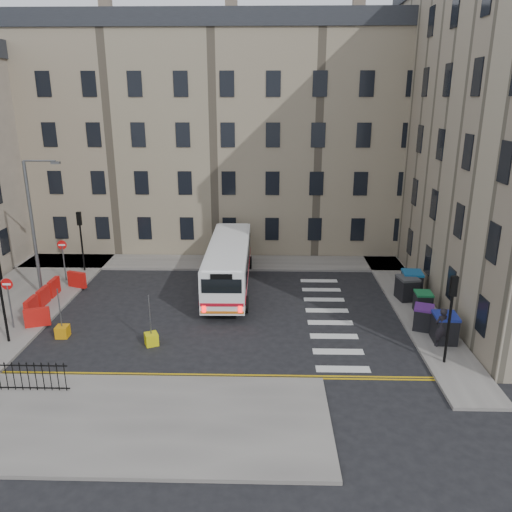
{
  "coord_description": "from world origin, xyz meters",
  "views": [
    {
      "loc": [
        0.63,
        -25.64,
        11.49
      ],
      "look_at": [
        -0.04,
        1.06,
        3.0
      ],
      "focal_mm": 35.0,
      "sensor_mm": 36.0,
      "label": 1
    }
  ],
  "objects_px": {
    "bus": "(229,263)",
    "wheelie_bin_d": "(407,288)",
    "streetlamp": "(33,227)",
    "wheelie_bin_b": "(423,317)",
    "pedestrian": "(441,327)",
    "bollard_chevron": "(151,339)",
    "bollard_yellow": "(63,331)",
    "wheelie_bin_c": "(423,302)",
    "wheelie_bin_a": "(445,328)",
    "wheelie_bin_e": "(412,283)"
  },
  "relations": [
    {
      "from": "bus",
      "to": "wheelie_bin_c",
      "type": "bearing_deg",
      "value": -19.19
    },
    {
      "from": "wheelie_bin_c",
      "to": "streetlamp",
      "type": "bearing_deg",
      "value": 178.03
    },
    {
      "from": "streetlamp",
      "to": "pedestrian",
      "type": "bearing_deg",
      "value": -15.17
    },
    {
      "from": "wheelie_bin_c",
      "to": "bollard_yellow",
      "type": "xyz_separation_m",
      "value": [
        -18.86,
        -3.25,
        -0.43
      ]
    },
    {
      "from": "wheelie_bin_c",
      "to": "bollard_chevron",
      "type": "distance_m",
      "value": 14.76
    },
    {
      "from": "bollard_yellow",
      "to": "wheelie_bin_b",
      "type": "bearing_deg",
      "value": 3.55
    },
    {
      "from": "streetlamp",
      "to": "wheelie_bin_c",
      "type": "xyz_separation_m",
      "value": [
        22.21,
        -1.95,
        -3.61
      ]
    },
    {
      "from": "wheelie_bin_b",
      "to": "wheelie_bin_e",
      "type": "distance_m",
      "value": 4.7
    },
    {
      "from": "bus",
      "to": "wheelie_bin_b",
      "type": "distance_m",
      "value": 11.99
    },
    {
      "from": "wheelie_bin_d",
      "to": "bollard_chevron",
      "type": "relative_size",
      "value": 2.36
    },
    {
      "from": "pedestrian",
      "to": "wheelie_bin_a",
      "type": "bearing_deg",
      "value": -149.76
    },
    {
      "from": "wheelie_bin_b",
      "to": "bollard_yellow",
      "type": "bearing_deg",
      "value": -156.63
    },
    {
      "from": "streetlamp",
      "to": "bollard_yellow",
      "type": "xyz_separation_m",
      "value": [
        3.35,
        -5.2,
        -4.04
      ]
    },
    {
      "from": "bus",
      "to": "wheelie_bin_d",
      "type": "relative_size",
      "value": 7.52
    },
    {
      "from": "streetlamp",
      "to": "wheelie_bin_a",
      "type": "bearing_deg",
      "value": -13.76
    },
    {
      "from": "wheelie_bin_c",
      "to": "pedestrian",
      "type": "relative_size",
      "value": 0.59
    },
    {
      "from": "bus",
      "to": "bollard_chevron",
      "type": "distance_m",
      "value": 8.45
    },
    {
      "from": "streetlamp",
      "to": "wheelie_bin_d",
      "type": "xyz_separation_m",
      "value": [
        21.81,
        -0.11,
        -3.5
      ]
    },
    {
      "from": "bollard_yellow",
      "to": "pedestrian",
      "type": "bearing_deg",
      "value": -2.25
    },
    {
      "from": "wheelie_bin_a",
      "to": "bollard_chevron",
      "type": "height_order",
      "value": "wheelie_bin_a"
    },
    {
      "from": "streetlamp",
      "to": "bollard_chevron",
      "type": "distance_m",
      "value": 10.74
    },
    {
      "from": "bus",
      "to": "wheelie_bin_b",
      "type": "xyz_separation_m",
      "value": [
        10.43,
        -5.85,
        -0.9
      ]
    },
    {
      "from": "pedestrian",
      "to": "wheelie_bin_d",
      "type": "bearing_deg",
      "value": -112.84
    },
    {
      "from": "streetlamp",
      "to": "bollard_yellow",
      "type": "relative_size",
      "value": 13.57
    },
    {
      "from": "streetlamp",
      "to": "bollard_yellow",
      "type": "bearing_deg",
      "value": -57.22
    },
    {
      "from": "wheelie_bin_c",
      "to": "bollard_yellow",
      "type": "distance_m",
      "value": 19.15
    },
    {
      "from": "bollard_yellow",
      "to": "bollard_chevron",
      "type": "height_order",
      "value": "same"
    },
    {
      "from": "wheelie_bin_a",
      "to": "bollard_chevron",
      "type": "distance_m",
      "value": 14.25
    },
    {
      "from": "pedestrian",
      "to": "bollard_chevron",
      "type": "xyz_separation_m",
      "value": [
        -13.87,
        0.01,
        -0.82
      ]
    },
    {
      "from": "wheelie_bin_e",
      "to": "bollard_yellow",
      "type": "bearing_deg",
      "value": -158.23
    },
    {
      "from": "bus",
      "to": "bollard_chevron",
      "type": "height_order",
      "value": "bus"
    },
    {
      "from": "streetlamp",
      "to": "pedestrian",
      "type": "height_order",
      "value": "streetlamp"
    },
    {
      "from": "bus",
      "to": "wheelie_bin_d",
      "type": "distance_m",
      "value": 10.82
    },
    {
      "from": "bus",
      "to": "wheelie_bin_c",
      "type": "distance_m",
      "value": 11.68
    },
    {
      "from": "streetlamp",
      "to": "wheelie_bin_b",
      "type": "relative_size",
      "value": 6.01
    },
    {
      "from": "pedestrian",
      "to": "bollard_yellow",
      "type": "bearing_deg",
      "value": -25.7
    },
    {
      "from": "wheelie_bin_c",
      "to": "pedestrian",
      "type": "xyz_separation_m",
      "value": [
        -0.34,
        -3.98,
        0.39
      ]
    },
    {
      "from": "pedestrian",
      "to": "bollard_chevron",
      "type": "bearing_deg",
      "value": -23.5
    },
    {
      "from": "wheelie_bin_e",
      "to": "bollard_chevron",
      "type": "distance_m",
      "value": 15.69
    },
    {
      "from": "bus",
      "to": "wheelie_bin_b",
      "type": "bearing_deg",
      "value": -29.77
    },
    {
      "from": "wheelie_bin_c",
      "to": "wheelie_bin_d",
      "type": "relative_size",
      "value": 0.81
    },
    {
      "from": "streetlamp",
      "to": "wheelie_bin_a",
      "type": "xyz_separation_m",
      "value": [
        22.23,
        -5.45,
        -3.48
      ]
    },
    {
      "from": "wheelie_bin_c",
      "to": "pedestrian",
      "type": "bearing_deg",
      "value": -91.82
    },
    {
      "from": "bus",
      "to": "bollard_yellow",
      "type": "relative_size",
      "value": 17.75
    },
    {
      "from": "bollard_yellow",
      "to": "wheelie_bin_d",
      "type": "bearing_deg",
      "value": 15.4
    },
    {
      "from": "pedestrian",
      "to": "bollard_yellow",
      "type": "relative_size",
      "value": 3.22
    },
    {
      "from": "pedestrian",
      "to": "bollard_yellow",
      "type": "height_order",
      "value": "pedestrian"
    },
    {
      "from": "wheelie_bin_a",
      "to": "wheelie_bin_e",
      "type": "distance_m",
      "value": 6.03
    },
    {
      "from": "streetlamp",
      "to": "wheelie_bin_d",
      "type": "bearing_deg",
      "value": -0.3
    },
    {
      "from": "wheelie_bin_d",
      "to": "bus",
      "type": "bearing_deg",
      "value": 159.33
    }
  ]
}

